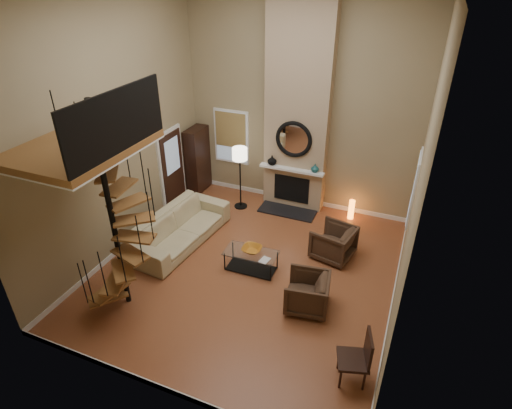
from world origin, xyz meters
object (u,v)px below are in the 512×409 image
at_px(armchair_near, 336,244).
at_px(floor_lamp, 240,159).
at_px(armchair_far, 311,293).
at_px(accent_lamp, 351,210).
at_px(hutch, 198,160).
at_px(coffee_table, 251,259).
at_px(side_chair, 359,357).
at_px(sofa, 181,227).

relative_size(armchair_near, floor_lamp, 0.50).
relative_size(armchair_far, accent_lamp, 1.51).
bearing_deg(floor_lamp, hutch, 163.68).
height_order(hutch, accent_lamp, hutch).
height_order(coffee_table, side_chair, side_chair).
xyz_separation_m(sofa, armchair_near, (3.52, 0.78, -0.04)).
xyz_separation_m(armchair_near, accent_lamp, (-0.01, 1.77, -0.10)).
relative_size(hutch, armchair_far, 2.24).
bearing_deg(sofa, armchair_far, -100.32).
distance_m(armchair_far, side_chair, 1.70).
height_order(coffee_table, floor_lamp, floor_lamp).
bearing_deg(armchair_near, coffee_table, -41.91).
bearing_deg(side_chair, floor_lamp, 132.65).
bearing_deg(hutch, side_chair, -40.86).
bearing_deg(side_chair, hutch, 139.14).
height_order(floor_lamp, accent_lamp, floor_lamp).
bearing_deg(sofa, side_chair, -110.71).
distance_m(accent_lamp, side_chair, 4.92).
relative_size(armchair_near, side_chair, 0.86).
bearing_deg(hutch, armchair_near, -20.71).
xyz_separation_m(hutch, sofa, (0.88, -2.45, -0.55)).
distance_m(hutch, side_chair, 7.19).
xyz_separation_m(hutch, armchair_near, (4.39, -1.66, -0.60)).
bearing_deg(sofa, accent_lamp, -48.37).
height_order(armchair_near, side_chair, side_chair).
height_order(armchair_near, accent_lamp, armchair_near).
distance_m(coffee_table, side_chair, 3.24).
bearing_deg(armchair_far, sofa, -114.79).
bearing_deg(sofa, hutch, 25.28).
bearing_deg(side_chair, coffee_table, 144.04).
distance_m(armchair_near, side_chair, 3.21).
bearing_deg(armchair_far, side_chair, 32.40).
distance_m(hutch, floor_lamp, 1.64).
xyz_separation_m(floor_lamp, side_chair, (3.92, -4.25, -0.89)).
relative_size(armchair_near, armchair_far, 1.06).
bearing_deg(coffee_table, hutch, 135.16).
xyz_separation_m(armchair_near, coffee_table, (-1.58, -1.14, -0.07)).
bearing_deg(accent_lamp, coffee_table, -118.31).
relative_size(armchair_far, coffee_table, 0.71).
relative_size(armchair_far, side_chair, 0.82).
bearing_deg(armchair_near, hutch, -98.48).
relative_size(hutch, armchair_near, 2.13).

